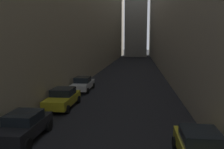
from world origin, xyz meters
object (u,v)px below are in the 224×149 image
object	(u,v)px
parked_car_left_third	(63,98)
parked_car_right_second	(200,147)
parked_car_left_second	(24,126)
parked_car_left_far	(83,84)

from	to	relation	value
parked_car_left_third	parked_car_right_second	bearing A→B (deg)	-132.01
parked_car_left_third	parked_car_right_second	world-z (taller)	parked_car_left_third
parked_car_left_second	parked_car_left_third	distance (m)	6.41
parked_car_left_second	parked_car_left_far	bearing A→B (deg)	-0.00
parked_car_left_far	parked_car_left_second	bearing A→B (deg)	180.00
parked_car_right_second	parked_car_left_far	bearing A→B (deg)	30.95
parked_car_left_second	parked_car_right_second	size ratio (longest dim) A/B	0.99
parked_car_left_third	parked_car_right_second	xyz separation A→B (m)	(8.80, -7.93, -0.04)
parked_car_left_third	parked_car_left_far	distance (m)	6.75
parked_car_left_third	parked_car_left_far	world-z (taller)	parked_car_left_third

